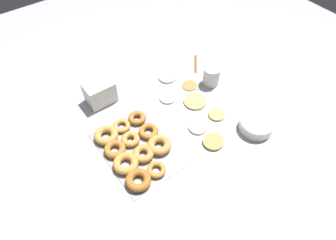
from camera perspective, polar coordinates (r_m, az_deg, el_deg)
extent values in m
plane|color=#B2B5BA|center=(1.53, 1.53, 1.04)|extent=(3.00, 3.00, 0.00)
cylinder|color=#B27F42|center=(1.68, 4.13, 6.61)|extent=(0.08, 0.08, 0.01)
cylinder|color=silver|center=(1.72, -0.13, 8.17)|extent=(0.10, 0.10, 0.01)
cylinder|color=tan|center=(1.54, 9.24, 0.98)|extent=(0.08, 0.08, 0.01)
cylinder|color=beige|center=(1.60, -0.03, 4.23)|extent=(0.09, 0.09, 0.01)
cylinder|color=tan|center=(1.59, 5.16, 3.54)|extent=(0.12, 0.12, 0.01)
cylinder|color=beige|center=(1.48, 5.68, -1.40)|extent=(0.09, 0.09, 0.01)
cylinder|color=tan|center=(1.43, 8.57, -4.12)|extent=(0.10, 0.10, 0.02)
cube|color=#93969B|center=(1.41, -5.81, -5.47)|extent=(0.42, 0.30, 0.01)
torus|color=#D19347|center=(1.45, -11.70, -2.87)|extent=(0.11, 0.11, 0.03)
torus|color=#B7752D|center=(1.40, -10.10, -5.52)|extent=(0.10, 0.10, 0.03)
torus|color=#D19347|center=(1.34, -8.05, -8.21)|extent=(0.11, 0.11, 0.03)
torus|color=#AD6B28|center=(1.30, -5.68, -11.32)|extent=(0.11, 0.11, 0.03)
torus|color=#D19347|center=(1.48, -8.82, -1.12)|extent=(0.09, 0.09, 0.02)
torus|color=#D19347|center=(1.42, -7.16, -3.65)|extent=(0.09, 0.09, 0.03)
torus|color=#D19347|center=(1.36, -4.75, -6.41)|extent=(0.10, 0.10, 0.03)
torus|color=#C68438|center=(1.32, -2.23, -9.45)|extent=(0.08, 0.08, 0.02)
torus|color=#B7752D|center=(1.50, -5.91, 0.39)|extent=(0.09, 0.09, 0.03)
torus|color=#B7752D|center=(1.44, -3.73, -2.18)|extent=(0.09, 0.09, 0.03)
torus|color=#D19347|center=(1.38, -1.68, -4.79)|extent=(0.11, 0.11, 0.04)
cylinder|color=white|center=(1.51, 16.48, -0.89)|extent=(0.16, 0.16, 0.06)
cube|color=white|center=(1.63, -12.55, 3.91)|extent=(0.11, 0.15, 0.02)
cube|color=white|center=(1.61, -12.67, 4.40)|extent=(0.11, 0.15, 0.02)
cube|color=white|center=(1.60, -12.79, 4.91)|extent=(0.11, 0.15, 0.02)
cube|color=white|center=(1.59, -12.92, 5.43)|extent=(0.11, 0.15, 0.02)
cube|color=white|center=(1.57, -13.04, 5.95)|extent=(0.11, 0.15, 0.02)
cube|color=white|center=(1.56, -13.17, 6.48)|extent=(0.11, 0.15, 0.02)
cylinder|color=white|center=(1.68, 8.26, 8.31)|extent=(0.09, 0.09, 0.11)
cube|color=brown|center=(1.82, 5.27, 10.60)|extent=(0.14, 0.12, 0.01)
cube|color=#A8A8AD|center=(1.71, 5.27, 7.42)|extent=(0.14, 0.13, 0.01)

